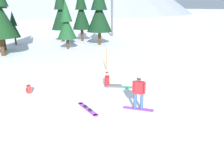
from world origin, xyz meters
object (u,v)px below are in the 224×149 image
(snowboarder_midground, at_px, (110,81))
(ski_lift_tower, at_px, (112,0))
(pine_tree_young, at_px, (61,11))
(pine_tree_leaning, at_px, (99,12))
(snowboarder_foreground, at_px, (139,92))
(pine_tree_broad, at_px, (81,11))
(pine_tree_slender, at_px, (66,23))
(trail_marker_pole, at_px, (106,59))
(loose_snowboard_near_right, at_px, (88,109))
(backpack_red, at_px, (29,89))
(pine_tree_tall, at_px, (14,27))

(snowboarder_midground, relative_size, ski_lift_tower, 0.16)
(pine_tree_young, xyz_separation_m, pine_tree_leaning, (3.54, -4.81, -0.02))
(snowboarder_foreground, bearing_deg, ski_lift_tower, 64.08)
(pine_tree_broad, distance_m, pine_tree_slender, 6.25)
(snowboarder_midground, distance_m, ski_lift_tower, 24.24)
(snowboarder_foreground, bearing_deg, snowboarder_midground, 86.26)
(trail_marker_pole, bearing_deg, pine_tree_young, 86.27)
(snowboarder_foreground, bearing_deg, pine_tree_slender, 84.19)
(loose_snowboard_near_right, height_order, backpack_red, backpack_red)
(pine_tree_broad, distance_m, pine_tree_tall, 9.09)
(pine_tree_young, height_order, pine_tree_slender, pine_tree_young)
(loose_snowboard_near_right, distance_m, pine_tree_leaning, 18.87)
(backpack_red, xyz_separation_m, ski_lift_tower, (16.01, 19.27, 5.53))
(ski_lift_tower, bearing_deg, snowboarder_midground, -118.98)
(loose_snowboard_near_right, height_order, pine_tree_broad, pine_tree_broad)
(snowboarder_midground, height_order, backpack_red, snowboarder_midground)
(pine_tree_young, height_order, pine_tree_leaning, pine_tree_young)
(pine_tree_leaning, bearing_deg, pine_tree_tall, 151.53)
(loose_snowboard_near_right, bearing_deg, snowboarder_midground, 42.27)
(loose_snowboard_near_right, relative_size, trail_marker_pole, 1.08)
(trail_marker_pole, distance_m, pine_tree_tall, 16.92)
(pine_tree_slender, bearing_deg, ski_lift_tower, 36.41)
(snowboarder_foreground, height_order, trail_marker_pole, snowboarder_foreground)
(loose_snowboard_near_right, distance_m, pine_tree_slender, 16.22)
(snowboarder_foreground, relative_size, ski_lift_tower, 0.17)
(ski_lift_tower, bearing_deg, trail_marker_pole, -119.95)
(loose_snowboard_near_right, distance_m, backpack_red, 4.18)
(ski_lift_tower, bearing_deg, pine_tree_young, -169.46)
(loose_snowboard_near_right, height_order, pine_tree_slender, pine_tree_slender)
(trail_marker_pole, distance_m, pine_tree_young, 15.99)
(snowboarder_foreground, distance_m, pine_tree_slender, 16.86)
(trail_marker_pole, distance_m, pine_tree_slender, 10.14)
(trail_marker_pole, height_order, pine_tree_slender, pine_tree_slender)
(snowboarder_midground, height_order, pine_tree_broad, pine_tree_broad)
(ski_lift_tower, bearing_deg, backpack_red, -129.72)
(snowboarder_foreground, height_order, loose_snowboard_near_right, snowboarder_foreground)
(pine_tree_broad, bearing_deg, loose_snowboard_near_right, -110.34)
(ski_lift_tower, bearing_deg, pine_tree_broad, -158.61)
(trail_marker_pole, xyz_separation_m, pine_tree_broad, (3.67, 14.81, 3.31))
(snowboarder_foreground, distance_m, pine_tree_young, 22.75)
(backpack_red, xyz_separation_m, pine_tree_broad, (9.74, 16.82, 3.95))
(backpack_red, xyz_separation_m, pine_tree_young, (7.08, 17.61, 3.98))
(loose_snowboard_near_right, xyz_separation_m, pine_tree_slender, (3.85, 15.47, 2.98))
(pine_tree_broad, bearing_deg, pine_tree_tall, 171.96)
(pine_tree_young, distance_m, ski_lift_tower, 9.22)
(pine_tree_young, bearing_deg, trail_marker_pole, -93.73)
(loose_snowboard_near_right, distance_m, ski_lift_tower, 27.30)
(loose_snowboard_near_right, relative_size, pine_tree_tall, 0.43)
(pine_tree_young, relative_size, pine_tree_slender, 1.40)
(backpack_red, bearing_deg, pine_tree_young, 68.09)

